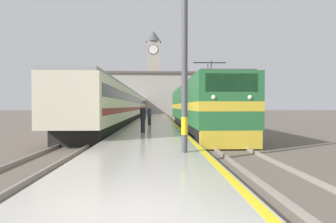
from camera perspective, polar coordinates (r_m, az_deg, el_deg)
name	(u,v)px	position (r m, az deg, el deg)	size (l,w,h in m)	color
ground_plane	(154,122)	(33.55, -3.04, -2.22)	(200.00, 200.00, 0.00)	#60564C
platform	(154,122)	(28.55, -3.15, -2.40)	(4.24, 140.00, 0.41)	#ADA89E
rail_track_near	(187,124)	(28.74, 4.12, -2.72)	(2.83, 140.00, 0.16)	#60564C
rail_track_far	(121,124)	(28.83, -10.29, -2.72)	(2.83, 140.00, 0.16)	#60564C
locomotive_train	(197,107)	(21.21, 6.42, 0.98)	(2.92, 19.61, 4.69)	black
passenger_train	(130,106)	(38.46, -8.30, 1.22)	(2.92, 53.45, 3.74)	black
catenary_mast	(189,38)	(9.19, 4.56, 15.58)	(2.62, 0.22, 7.50)	#4C4C51
person_on_platform	(149,115)	(21.87, -4.07, -0.78)	(0.34, 0.34, 1.59)	#23232D
second_waiting_passenger	(143,118)	(15.55, -5.50, -1.41)	(0.34, 0.34, 1.66)	#23232D
clock_tower	(153,70)	(71.53, -3.18, 9.07)	(4.19, 4.19, 22.25)	#ADA393
station_building	(159,94)	(62.45, -1.95, 3.78)	(28.35, 10.10, 9.64)	#A8A399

